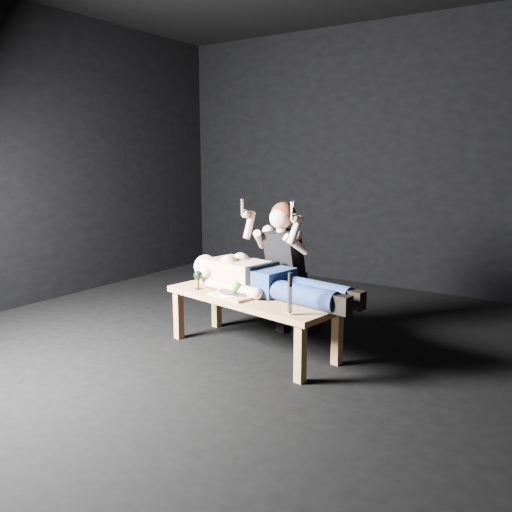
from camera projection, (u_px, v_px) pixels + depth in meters
name	position (u px, v px, depth m)	size (l,w,h in m)	color
ground	(245.00, 341.00, 4.35)	(5.00, 5.00, 0.00)	black
back_wall	(367.00, 157.00, 6.12)	(5.00, 5.00, 0.00)	black
table	(252.00, 323.00, 4.11)	(1.44, 0.54, 0.45)	#A37E4D
lying_man	(267.00, 276.00, 4.10)	(1.47, 0.45, 0.27)	#D1A88B
kneeling_woman	(289.00, 267.00, 4.43)	(0.63, 0.70, 1.18)	black
serving_tray	(234.00, 295.00, 4.03)	(0.35, 0.25, 0.02)	tan
plate	(234.00, 292.00, 4.03)	(0.23, 0.23, 0.02)	white
apple	(237.00, 286.00, 4.02)	(0.08, 0.08, 0.08)	#4F971E
goblet	(198.00, 280.00, 4.24)	(0.07, 0.07, 0.15)	black
fork_flat	(208.00, 291.00, 4.19)	(0.01, 0.15, 0.01)	#B2B2B7
knife_flat	(241.00, 299.00, 3.93)	(0.01, 0.15, 0.01)	#B2B2B7
spoon_flat	(249.00, 297.00, 4.00)	(0.01, 0.15, 0.01)	#B2B2B7
carving_knife	(290.00, 294.00, 3.53)	(0.04, 0.04, 0.29)	#B2B2B7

